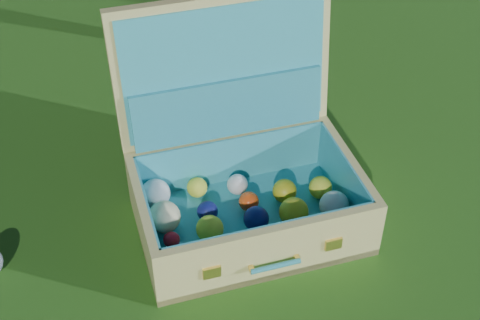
% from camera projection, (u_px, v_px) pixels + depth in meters
% --- Properties ---
extents(ground, '(60.00, 60.00, 0.00)m').
position_uv_depth(ground, '(179.00, 254.00, 1.57)').
color(ground, '#215114').
rests_on(ground, ground).
extents(suitcase, '(0.54, 0.46, 0.51)m').
position_uv_depth(suitcase, '(240.00, 165.00, 1.59)').
color(suitcase, '#CEC16E').
rests_on(suitcase, ground).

